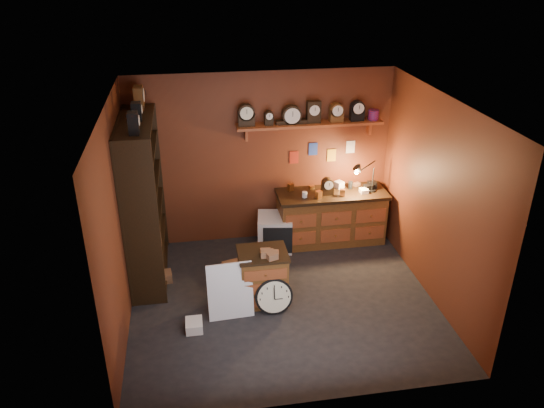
{
  "coord_description": "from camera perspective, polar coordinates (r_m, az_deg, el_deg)",
  "views": [
    {
      "loc": [
        -1.09,
        -5.77,
        4.28
      ],
      "look_at": [
        -0.09,
        0.35,
        1.28
      ],
      "focal_mm": 35.0,
      "sensor_mm": 36.0,
      "label": 1
    }
  ],
  "objects": [
    {
      "name": "big_round_clock",
      "position": [
        6.92,
        0.2,
        -9.9
      ],
      "size": [
        0.49,
        0.16,
        0.49
      ],
      "color": "black",
      "rests_on": "ground"
    },
    {
      "name": "mini_fridge",
      "position": [
        8.3,
        0.31,
        -3.05
      ],
      "size": [
        0.6,
        0.62,
        0.55
      ],
      "rotation": [
        0.0,
        0.0,
        -0.15
      ],
      "color": "silver",
      "rests_on": "ground"
    },
    {
      "name": "low_cabinet",
      "position": [
        7.04,
        -1.0,
        -7.59
      ],
      "size": [
        0.65,
        0.55,
        0.83
      ],
      "rotation": [
        0.0,
        0.0,
        -0.0
      ],
      "color": "brown",
      "rests_on": "ground"
    },
    {
      "name": "white_panel",
      "position": [
        7.02,
        -4.4,
        -11.83
      ],
      "size": [
        0.59,
        0.19,
        0.76
      ],
      "primitive_type": "cube",
      "rotation": [
        -0.17,
        0.0,
        0.06
      ],
      "color": "silver",
      "rests_on": "ground"
    },
    {
      "name": "floor_box_b",
      "position": [
        6.81,
        -8.37,
        -12.79
      ],
      "size": [
        0.21,
        0.25,
        0.12
      ],
      "primitive_type": "cube",
      "rotation": [
        0.0,
        0.0,
        -0.01
      ],
      "color": "white",
      "rests_on": "ground"
    },
    {
      "name": "workbench",
      "position": [
        8.46,
        6.37,
        -1.09
      ],
      "size": [
        1.72,
        0.66,
        1.36
      ],
      "color": "brown",
      "rests_on": "ground"
    },
    {
      "name": "floor",
      "position": [
        7.27,
        1.13,
        -10.27
      ],
      "size": [
        4.0,
        4.0,
        0.0
      ],
      "primitive_type": "plane",
      "color": "black",
      "rests_on": "ground"
    },
    {
      "name": "floor_box_c",
      "position": [
        7.75,
        -4.29,
        -6.95
      ],
      "size": [
        0.3,
        0.27,
        0.19
      ],
      "primitive_type": "cube",
      "rotation": [
        0.0,
        0.0,
        0.29
      ],
      "color": "brown",
      "rests_on": "ground"
    },
    {
      "name": "room_shell",
      "position": [
        6.51,
        1.48,
        2.66
      ],
      "size": [
        4.02,
        3.62,
        2.71
      ],
      "color": "#612C17",
      "rests_on": "ground"
    },
    {
      "name": "shelving_unit",
      "position": [
        7.43,
        -13.91,
        0.97
      ],
      "size": [
        0.47,
        1.6,
        2.58
      ],
      "color": "black",
      "rests_on": "ground"
    },
    {
      "name": "floor_box_a",
      "position": [
        7.75,
        -11.58,
        -7.68
      ],
      "size": [
        0.25,
        0.22,
        0.14
      ],
      "primitive_type": "cube",
      "rotation": [
        0.0,
        0.0,
        0.11
      ],
      "color": "brown",
      "rests_on": "ground"
    }
  ]
}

